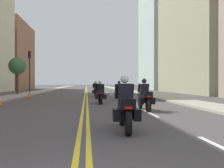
{
  "coord_description": "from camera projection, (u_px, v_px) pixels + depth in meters",
  "views": [
    {
      "loc": [
        0.08,
        -2.87,
        1.4
      ],
      "look_at": [
        2.3,
        18.58,
        1.3
      ],
      "focal_mm": 39.38,
      "sensor_mm": 36.0,
      "label": 1
    }
  ],
  "objects": [
    {
      "name": "motorcycle_1",
      "position": [
        145.0,
        97.0,
        12.4
      ],
      "size": [
        0.77,
        2.28,
        1.63
      ],
      "rotation": [
        0.0,
        0.0,
        0.03
      ],
      "color": "black",
      "rests_on": "ground"
    },
    {
      "name": "street_tree_0",
      "position": [
        17.0,
        66.0,
        27.85
      ],
      "size": [
        1.94,
        1.94,
        4.31
      ],
      "color": "#473625",
      "rests_on": "ground"
    },
    {
      "name": "motorcycle_2",
      "position": [
        100.0,
        94.0,
        16.57
      ],
      "size": [
        0.77,
        2.15,
        1.59
      ],
      "rotation": [
        0.0,
        0.0,
        0.03
      ],
      "color": "black",
      "rests_on": "ground"
    },
    {
      "name": "ground_plane",
      "position": [
        86.0,
        90.0,
        50.6
      ],
      "size": [
        264.0,
        264.0,
        0.0
      ],
      "primitive_type": "plane",
      "color": "#454343"
    },
    {
      "name": "motorcycle_4",
      "position": [
        96.0,
        90.0,
        25.52
      ],
      "size": [
        0.78,
        2.11,
        1.64
      ],
      "rotation": [
        0.0,
        0.0,
        0.04
      ],
      "color": "black",
      "rests_on": "ground"
    },
    {
      "name": "sidewalk_left",
      "position": [
        51.0,
        89.0,
        49.86
      ],
      "size": [
        2.35,
        144.0,
        0.12
      ],
      "primitive_type": "cube",
      "color": "#9F918A",
      "rests_on": "ground"
    },
    {
      "name": "lane_dashes_white",
      "position": [
        109.0,
        94.0,
        32.01
      ],
      "size": [
        0.14,
        56.4,
        0.01
      ],
      "color": "silver",
      "rests_on": "ground"
    },
    {
      "name": "sidewalk_right",
      "position": [
        120.0,
        89.0,
        51.33
      ],
      "size": [
        2.35,
        144.0,
        0.12
      ],
      "primitive_type": "cube",
      "color": "#9CA08B",
      "rests_on": "ground"
    },
    {
      "name": "centreline_yellow_outer",
      "position": [
        87.0,
        90.0,
        50.61
      ],
      "size": [
        0.12,
        132.0,
        0.01
      ],
      "primitive_type": "cube",
      "color": "yellow",
      "rests_on": "ground"
    },
    {
      "name": "motorcycle_3",
      "position": [
        119.0,
        92.0,
        21.03
      ],
      "size": [
        0.78,
        2.16,
        1.58
      ],
      "rotation": [
        0.0,
        0.0,
        -0.04
      ],
      "color": "black",
      "rests_on": "ground"
    },
    {
      "name": "centreline_yellow_inner",
      "position": [
        86.0,
        90.0,
        50.59
      ],
      "size": [
        0.12,
        132.0,
        0.01
      ],
      "primitive_type": "cube",
      "color": "yellow",
      "rests_on": "ground"
    },
    {
      "name": "building_left_2",
      "position": [
        12.0,
        56.0,
        52.29
      ],
      "size": [
        6.59,
        15.42,
        14.1
      ],
      "color": "brown",
      "rests_on": "ground"
    },
    {
      "name": "motorcycle_0",
      "position": [
        125.0,
        108.0,
        7.17
      ],
      "size": [
        0.78,
        2.26,
        1.65
      ],
      "rotation": [
        0.0,
        0.0,
        -0.04
      ],
      "color": "black",
      "rests_on": "ground"
    },
    {
      "name": "traffic_light_near",
      "position": [
        30.0,
        65.0,
        27.82
      ],
      "size": [
        0.28,
        0.38,
        5.01
      ],
      "color": "black",
      "rests_on": "ground"
    },
    {
      "name": "traffic_cone_0",
      "position": [
        29.0,
        94.0,
        22.18
      ],
      "size": [
        0.32,
        0.32,
        0.82
      ],
      "color": "black",
      "rests_on": "ground"
    },
    {
      "name": "building_right_2",
      "position": [
        166.0,
        33.0,
        52.99
      ],
      "size": [
        9.19,
        13.81,
        24.51
      ],
      "color": "#ABBEB7",
      "rests_on": "ground"
    }
  ]
}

